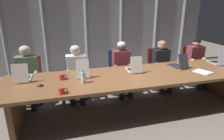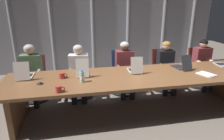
{
  "view_description": "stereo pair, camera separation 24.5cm",
  "coord_description": "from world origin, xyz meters",
  "px_view_note": "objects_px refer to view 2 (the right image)",
  "views": [
    {
      "loc": [
        -1.3,
        -3.08,
        1.92
      ],
      "look_at": [
        -0.43,
        0.08,
        0.82
      ],
      "focal_mm": 31.35,
      "sensor_mm": 36.0,
      "label": 1
    },
    {
      "loc": [
        -1.06,
        -3.13,
        1.92
      ],
      "look_at": [
        -0.43,
        0.08,
        0.82
      ],
      "focal_mm": 31.35,
      "sensor_mm": 36.0,
      "label": 2
    }
  ],
  "objects_px": {
    "person_right_mid": "(167,64)",
    "office_chair_left_mid": "(80,80)",
    "laptop_right_mid": "(181,66)",
    "laptop_right_end": "(224,63)",
    "office_chair_center": "(123,77)",
    "spiral_notepad": "(207,74)",
    "coffee_mug_far": "(59,89)",
    "laptop_left_end": "(24,75)",
    "conference_mic_left_side": "(40,83)",
    "laptop_center": "(135,69)",
    "office_chair_right_end": "(199,72)",
    "person_left_mid": "(79,69)",
    "office_chair_right_mid": "(163,74)",
    "coffee_mug_near": "(62,76)",
    "person_left_end": "(31,70)",
    "water_bottle_primary": "(82,77)",
    "laptop_left_mid": "(83,72)",
    "office_chair_left_end": "(35,83)",
    "person_center": "(125,66)",
    "person_right_end": "(204,61)"
  },
  "relations": [
    {
      "from": "person_right_mid",
      "to": "office_chair_left_mid",
      "type": "bearing_deg",
      "value": -90.77
    },
    {
      "from": "laptop_right_mid",
      "to": "office_chair_left_mid",
      "type": "relative_size",
      "value": 0.49
    },
    {
      "from": "laptop_right_end",
      "to": "person_right_mid",
      "type": "height_order",
      "value": "person_right_mid"
    },
    {
      "from": "office_chair_center",
      "to": "spiral_notepad",
      "type": "bearing_deg",
      "value": 40.76
    },
    {
      "from": "coffee_mug_far",
      "to": "laptop_right_end",
      "type": "bearing_deg",
      "value": 11.26
    },
    {
      "from": "laptop_left_end",
      "to": "conference_mic_left_side",
      "type": "distance_m",
      "value": 0.44
    },
    {
      "from": "laptop_center",
      "to": "office_chair_center",
      "type": "bearing_deg",
      "value": 6.21
    },
    {
      "from": "office_chair_center",
      "to": "office_chair_right_end",
      "type": "bearing_deg",
      "value": 83.88
    },
    {
      "from": "office_chair_left_mid",
      "to": "office_chair_right_end",
      "type": "bearing_deg",
      "value": 90.18
    },
    {
      "from": "conference_mic_left_side",
      "to": "office_chair_center",
      "type": "bearing_deg",
      "value": 32.89
    },
    {
      "from": "laptop_center",
      "to": "person_left_mid",
      "type": "height_order",
      "value": "person_left_mid"
    },
    {
      "from": "person_left_mid",
      "to": "office_chair_left_mid",
      "type": "bearing_deg",
      "value": -179.16
    },
    {
      "from": "office_chair_right_mid",
      "to": "person_left_mid",
      "type": "bearing_deg",
      "value": -90.64
    },
    {
      "from": "office_chair_left_mid",
      "to": "person_right_mid",
      "type": "xyz_separation_m",
      "value": [
        1.96,
        -0.16,
        0.31
      ]
    },
    {
      "from": "coffee_mug_near",
      "to": "conference_mic_left_side",
      "type": "distance_m",
      "value": 0.39
    },
    {
      "from": "laptop_left_end",
      "to": "person_left_end",
      "type": "height_order",
      "value": "person_left_end"
    },
    {
      "from": "office_chair_right_mid",
      "to": "coffee_mug_near",
      "type": "relative_size",
      "value": 6.48
    },
    {
      "from": "water_bottle_primary",
      "to": "spiral_notepad",
      "type": "relative_size",
      "value": 0.56
    },
    {
      "from": "laptop_left_mid",
      "to": "coffee_mug_far",
      "type": "height_order",
      "value": "laptop_left_mid"
    },
    {
      "from": "laptop_left_end",
      "to": "water_bottle_primary",
      "type": "bearing_deg",
      "value": -110.01
    },
    {
      "from": "office_chair_left_end",
      "to": "office_chair_right_end",
      "type": "height_order",
      "value": "office_chair_right_end"
    },
    {
      "from": "laptop_right_mid",
      "to": "person_center",
      "type": "height_order",
      "value": "person_center"
    },
    {
      "from": "laptop_left_mid",
      "to": "conference_mic_left_side",
      "type": "xyz_separation_m",
      "value": [
        -0.69,
        -0.29,
        -0.05
      ]
    },
    {
      "from": "person_left_end",
      "to": "office_chair_left_end",
      "type": "bearing_deg",
      "value": 179.73
    },
    {
      "from": "laptop_center",
      "to": "office_chair_right_end",
      "type": "xyz_separation_m",
      "value": [
        1.91,
        0.77,
        -0.44
      ]
    },
    {
      "from": "person_right_mid",
      "to": "coffee_mug_near",
      "type": "relative_size",
      "value": 8.05
    },
    {
      "from": "office_chair_right_mid",
      "to": "person_right_end",
      "type": "xyz_separation_m",
      "value": [
        0.94,
        -0.16,
        0.31
      ]
    },
    {
      "from": "office_chair_center",
      "to": "person_left_mid",
      "type": "bearing_deg",
      "value": -87.1
    },
    {
      "from": "laptop_center",
      "to": "office_chair_center",
      "type": "distance_m",
      "value": 0.89
    },
    {
      "from": "laptop_center",
      "to": "office_chair_left_mid",
      "type": "distance_m",
      "value": 1.35
    },
    {
      "from": "laptop_left_mid",
      "to": "laptop_right_end",
      "type": "relative_size",
      "value": 0.96
    },
    {
      "from": "laptop_left_mid",
      "to": "conference_mic_left_side",
      "type": "relative_size",
      "value": 3.86
    },
    {
      "from": "office_chair_center",
      "to": "water_bottle_primary",
      "type": "xyz_separation_m",
      "value": [
        -0.96,
        -1.1,
        0.46
      ]
    },
    {
      "from": "water_bottle_primary",
      "to": "office_chair_left_end",
      "type": "bearing_deg",
      "value": 131.37
    },
    {
      "from": "laptop_right_mid",
      "to": "office_chair_right_mid",
      "type": "bearing_deg",
      "value": -6.21
    },
    {
      "from": "laptop_left_end",
      "to": "laptop_right_mid",
      "type": "xyz_separation_m",
      "value": [
        2.91,
        -0.04,
        -0.0
      ]
    },
    {
      "from": "office_chair_right_mid",
      "to": "coffee_mug_near",
      "type": "bearing_deg",
      "value": -74.53
    },
    {
      "from": "conference_mic_left_side",
      "to": "laptop_right_mid",
      "type": "bearing_deg",
      "value": 6.36
    },
    {
      "from": "coffee_mug_far",
      "to": "office_chair_left_end",
      "type": "bearing_deg",
      "value": 113.49
    },
    {
      "from": "laptop_left_mid",
      "to": "person_left_mid",
      "type": "height_order",
      "value": "person_left_mid"
    },
    {
      "from": "office_chair_right_mid",
      "to": "person_left_mid",
      "type": "height_order",
      "value": "person_left_mid"
    },
    {
      "from": "laptop_left_mid",
      "to": "conference_mic_left_side",
      "type": "height_order",
      "value": "laptop_left_mid"
    },
    {
      "from": "coffee_mug_far",
      "to": "spiral_notepad",
      "type": "bearing_deg",
      "value": 5.5
    },
    {
      "from": "laptop_left_end",
      "to": "office_chair_right_end",
      "type": "bearing_deg",
      "value": -77.92
    },
    {
      "from": "coffee_mug_near",
      "to": "water_bottle_primary",
      "type": "bearing_deg",
      "value": -37.09
    },
    {
      "from": "office_chair_left_mid",
      "to": "coffee_mug_far",
      "type": "height_order",
      "value": "office_chair_left_mid"
    },
    {
      "from": "laptop_right_end",
      "to": "office_chair_right_mid",
      "type": "bearing_deg",
      "value": 58.6
    },
    {
      "from": "person_left_end",
      "to": "spiral_notepad",
      "type": "relative_size",
      "value": 3.26
    },
    {
      "from": "person_right_mid",
      "to": "water_bottle_primary",
      "type": "bearing_deg",
      "value": -60.37
    },
    {
      "from": "person_left_end",
      "to": "laptop_center",
      "type": "bearing_deg",
      "value": 74.63
    }
  ]
}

